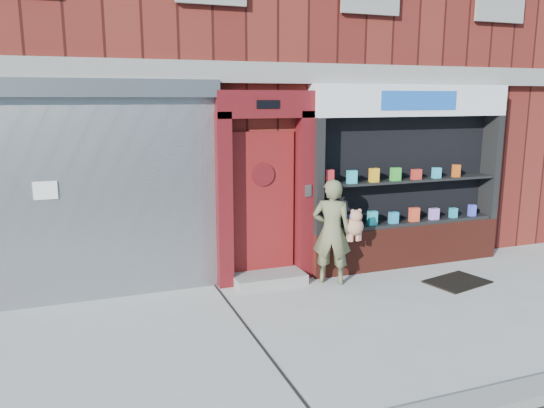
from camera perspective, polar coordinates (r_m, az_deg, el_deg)
ground at (r=7.09m, az=10.33°, el=-12.04°), size 80.00×80.00×0.00m
curb at (r=5.53m, az=22.38°, el=-19.17°), size 60.00×0.30×0.12m
building at (r=12.10m, az=-4.15°, el=17.05°), size 12.00×8.16×8.00m
shutter_bay at (r=7.58m, az=-17.22°, el=2.71°), size 3.10×0.30×3.04m
red_door_bay at (r=7.99m, az=-0.76°, el=1.74°), size 1.52×0.58×2.90m
pharmacy_bay at (r=9.10m, az=14.32°, el=2.02°), size 3.50×0.41×3.00m
woman at (r=8.06m, az=6.64°, el=-2.92°), size 0.83×0.64×1.61m
doormat at (r=8.72m, az=19.29°, el=-7.90°), size 1.04×0.83×0.02m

